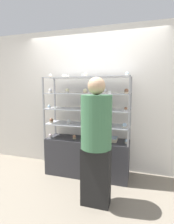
# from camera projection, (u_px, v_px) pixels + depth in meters

# --- Properties ---
(ground_plane) EXTENTS (20.00, 20.00, 0.00)m
(ground_plane) POSITION_uv_depth(u_px,v_px,m) (87.00, 174.00, 3.10)
(ground_plane) COLOR gray
(back_wall) EXTENTS (8.00, 0.05, 2.60)m
(back_wall) POSITION_uv_depth(u_px,v_px,m) (93.00, 100.00, 3.27)
(back_wall) COLOR silver
(back_wall) RESTS_ON ground_plane
(display_base) EXTENTS (1.43, 0.44, 0.64)m
(display_base) POSITION_uv_depth(u_px,v_px,m) (87.00, 157.00, 3.06)
(display_base) COLOR #333338
(display_base) RESTS_ON ground_plane
(display_riser_lower) EXTENTS (1.43, 0.44, 0.26)m
(display_riser_lower) POSITION_uv_depth(u_px,v_px,m) (87.00, 125.00, 2.98)
(display_riser_lower) COLOR #99999E
(display_riser_lower) RESTS_ON display_base
(display_riser_middle) EXTENTS (1.43, 0.44, 0.26)m
(display_riser_middle) POSITION_uv_depth(u_px,v_px,m) (87.00, 110.00, 2.95)
(display_riser_middle) COLOR #99999E
(display_riser_middle) RESTS_ON display_riser_lower
(display_riser_upper) EXTENTS (1.43, 0.44, 0.26)m
(display_riser_upper) POSITION_uv_depth(u_px,v_px,m) (87.00, 94.00, 2.91)
(display_riser_upper) COLOR #99999E
(display_riser_upper) RESTS_ON display_riser_middle
(display_riser_top) EXTENTS (1.43, 0.44, 0.26)m
(display_riser_top) POSITION_uv_depth(u_px,v_px,m) (87.00, 78.00, 2.88)
(display_riser_top) COLOR #99999E
(display_riser_top) RESTS_ON display_riser_upper
(layer_cake_centerpiece) EXTENTS (0.20, 0.20, 0.10)m
(layer_cake_centerpiece) POSITION_uv_depth(u_px,v_px,m) (88.00, 106.00, 2.99)
(layer_cake_centerpiece) COLOR beige
(layer_cake_centerpiece) RESTS_ON display_riser_middle
(sheet_cake_frosted) EXTENTS (0.22, 0.18, 0.07)m
(sheet_cake_frosted) POSITION_uv_depth(u_px,v_px,m) (110.00, 139.00, 2.91)
(sheet_cake_frosted) COLOR beige
(sheet_cake_frosted) RESTS_ON display_base
(cupcake_0) EXTENTS (0.06, 0.06, 0.07)m
(cupcake_0) POSITION_uv_depth(u_px,v_px,m) (50.00, 136.00, 3.11)
(cupcake_0) COLOR white
(cupcake_0) RESTS_ON display_base
(cupcake_1) EXTENTS (0.06, 0.06, 0.07)m
(cupcake_1) POSITION_uv_depth(u_px,v_px,m) (74.00, 137.00, 3.03)
(cupcake_1) COLOR #CCB28C
(cupcake_1) RESTS_ON display_base
(cupcake_2) EXTENTS (0.06, 0.06, 0.07)m
(cupcake_2) POSITION_uv_depth(u_px,v_px,m) (98.00, 140.00, 2.85)
(cupcake_2) COLOR beige
(cupcake_2) RESTS_ON display_base
(cupcake_3) EXTENTS (0.06, 0.06, 0.07)m
(cupcake_3) POSITION_uv_depth(u_px,v_px,m) (127.00, 141.00, 2.78)
(cupcake_3) COLOR beige
(cupcake_3) RESTS_ON display_base
(price_tag_0) EXTENTS (0.04, 0.00, 0.04)m
(price_tag_0) POSITION_uv_depth(u_px,v_px,m) (95.00, 142.00, 2.77)
(price_tag_0) COLOR white
(price_tag_0) RESTS_ON display_base
(cupcake_4) EXTENTS (0.07, 0.07, 0.08)m
(cupcake_4) POSITION_uv_depth(u_px,v_px,m) (51.00, 121.00, 3.12)
(cupcake_4) COLOR #CCB28C
(cupcake_4) RESTS_ON display_riser_lower
(cupcake_5) EXTENTS (0.07, 0.07, 0.08)m
(cupcake_5) POSITION_uv_depth(u_px,v_px,m) (69.00, 121.00, 3.03)
(cupcake_5) COLOR white
(cupcake_5) RESTS_ON display_riser_lower
(cupcake_6) EXTENTS (0.07, 0.07, 0.08)m
(cupcake_6) POSITION_uv_depth(u_px,v_px,m) (86.00, 123.00, 2.89)
(cupcake_6) COLOR beige
(cupcake_6) RESTS_ON display_riser_lower
(cupcake_7) EXTENTS (0.07, 0.07, 0.08)m
(cupcake_7) POSITION_uv_depth(u_px,v_px,m) (105.00, 124.00, 2.85)
(cupcake_7) COLOR beige
(cupcake_7) RESTS_ON display_riser_lower
(cupcake_8) EXTENTS (0.07, 0.07, 0.08)m
(cupcake_8) POSITION_uv_depth(u_px,v_px,m) (125.00, 126.00, 2.69)
(cupcake_8) COLOR beige
(cupcake_8) RESTS_ON display_riser_lower
(price_tag_1) EXTENTS (0.04, 0.00, 0.04)m
(price_tag_1) POSITION_uv_depth(u_px,v_px,m) (97.00, 126.00, 2.73)
(price_tag_1) COLOR white
(price_tag_1) RESTS_ON display_riser_lower
(cupcake_9) EXTENTS (0.05, 0.05, 0.06)m
(cupcake_9) POSITION_uv_depth(u_px,v_px,m) (49.00, 107.00, 3.02)
(cupcake_9) COLOR white
(cupcake_9) RESTS_ON display_riser_middle
(cupcake_10) EXTENTS (0.05, 0.05, 0.06)m
(cupcake_10) POSITION_uv_depth(u_px,v_px,m) (126.00, 109.00, 2.68)
(cupcake_10) COLOR white
(cupcake_10) RESTS_ON display_riser_middle
(price_tag_2) EXTENTS (0.04, 0.00, 0.04)m
(price_tag_2) POSITION_uv_depth(u_px,v_px,m) (55.00, 108.00, 2.90)
(price_tag_2) COLOR white
(price_tag_2) RESTS_ON display_riser_middle
(cupcake_11) EXTENTS (0.06, 0.06, 0.08)m
(cupcake_11) POSITION_uv_depth(u_px,v_px,m) (50.00, 91.00, 3.03)
(cupcake_11) COLOR beige
(cupcake_11) RESTS_ON display_riser_upper
(cupcake_12) EXTENTS (0.06, 0.06, 0.08)m
(cupcake_12) POSITION_uv_depth(u_px,v_px,m) (67.00, 91.00, 2.93)
(cupcake_12) COLOR white
(cupcake_12) RESTS_ON display_riser_upper
(cupcake_13) EXTENTS (0.06, 0.06, 0.08)m
(cupcake_13) POSITION_uv_depth(u_px,v_px,m) (85.00, 91.00, 2.79)
(cupcake_13) COLOR #CCB28C
(cupcake_13) RESTS_ON display_riser_upper
(cupcake_14) EXTENTS (0.06, 0.06, 0.08)m
(cupcake_14) POSITION_uv_depth(u_px,v_px,m) (105.00, 91.00, 2.72)
(cupcake_14) COLOR beige
(cupcake_14) RESTS_ON display_riser_upper
(cupcake_15) EXTENTS (0.06, 0.06, 0.08)m
(cupcake_15) POSITION_uv_depth(u_px,v_px,m) (126.00, 91.00, 2.65)
(cupcake_15) COLOR #CCB28C
(cupcake_15) RESTS_ON display_riser_upper
(price_tag_3) EXTENTS (0.04, 0.00, 0.04)m
(price_tag_3) POSITION_uv_depth(u_px,v_px,m) (110.00, 92.00, 2.60)
(price_tag_3) COLOR white
(price_tag_3) RESTS_ON display_riser_upper
(cupcake_16) EXTENTS (0.05, 0.05, 0.07)m
(cupcake_16) POSITION_uv_depth(u_px,v_px,m) (50.00, 76.00, 3.02)
(cupcake_16) COLOR #CCB28C
(cupcake_16) RESTS_ON display_riser_top
(cupcake_17) EXTENTS (0.05, 0.05, 0.07)m
(cupcake_17) POSITION_uv_depth(u_px,v_px,m) (86.00, 75.00, 2.83)
(cupcake_17) COLOR beige
(cupcake_17) RESTS_ON display_riser_top
(cupcake_18) EXTENTS (0.05, 0.05, 0.07)m
(cupcake_18) POSITION_uv_depth(u_px,v_px,m) (127.00, 74.00, 2.65)
(cupcake_18) COLOR beige
(cupcake_18) RESTS_ON display_riser_top
(price_tag_4) EXTENTS (0.04, 0.00, 0.04)m
(price_tag_4) POSITION_uv_depth(u_px,v_px,m) (82.00, 75.00, 2.69)
(price_tag_4) COLOR white
(price_tag_4) RESTS_ON display_riser_top
(donut_glazed) EXTENTS (0.13, 0.13, 0.04)m
(donut_glazed) POSITION_uv_depth(u_px,v_px,m) (66.00, 76.00, 2.94)
(donut_glazed) COLOR #EFE5CC
(donut_glazed) RESTS_ON display_riser_top
(customer_figure) EXTENTS (0.39, 0.39, 1.66)m
(customer_figure) POSITION_uv_depth(u_px,v_px,m) (96.00, 139.00, 2.20)
(customer_figure) COLOR black
(customer_figure) RESTS_ON ground_plane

